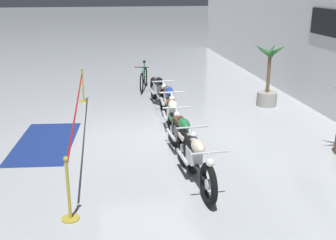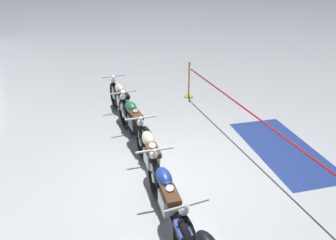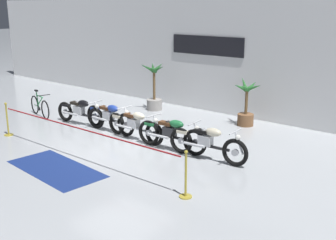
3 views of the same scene
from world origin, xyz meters
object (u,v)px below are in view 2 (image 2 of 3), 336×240
(motorcycle_green_3, at_px, (134,123))
(motorcycle_cream_4, at_px, (122,103))
(motorcycle_blue_1, at_px, (167,202))
(floor_banner, at_px, (283,149))
(stanchion_far_left, at_px, (297,158))
(stanchion_mid_left, at_px, (189,85))
(motorcycle_cream_2, at_px, (151,158))

(motorcycle_green_3, bearing_deg, motorcycle_cream_4, 0.30)
(motorcycle_blue_1, bearing_deg, floor_banner, -66.53)
(motorcycle_blue_1, xyz_separation_m, floor_banner, (1.34, -3.08, -0.47))
(stanchion_far_left, bearing_deg, motorcycle_blue_1, 92.03)
(motorcycle_green_3, relative_size, floor_banner, 0.84)
(motorcycle_green_3, xyz_separation_m, stanchion_mid_left, (2.13, -2.15, -0.12))
(stanchion_mid_left, bearing_deg, stanchion_far_left, 180.00)
(motorcycle_green_3, height_order, stanchion_far_left, stanchion_far_left)
(motorcycle_blue_1, bearing_deg, motorcycle_cream_2, -5.19)
(motorcycle_cream_2, bearing_deg, motorcycle_cream_4, -0.84)
(motorcycle_blue_1, distance_m, stanchion_mid_left, 5.33)
(motorcycle_green_3, xyz_separation_m, motorcycle_cream_4, (1.21, 0.01, -0.01))
(motorcycle_cream_2, distance_m, motorcycle_cream_4, 2.65)
(stanchion_mid_left, distance_m, floor_banner, 3.57)
(motorcycle_cream_4, relative_size, stanchion_mid_left, 2.25)
(motorcycle_blue_1, height_order, motorcycle_green_3, same)
(motorcycle_cream_2, xyz_separation_m, stanchion_mid_left, (3.58, -2.20, -0.10))
(motorcycle_green_3, height_order, motorcycle_cream_4, motorcycle_green_3)
(motorcycle_blue_1, relative_size, stanchion_far_left, 0.33)
(motorcycle_cream_4, bearing_deg, floor_banner, -130.86)
(motorcycle_blue_1, bearing_deg, motorcycle_cream_4, -2.21)
(motorcycle_blue_1, relative_size, motorcycle_cream_2, 0.98)
(motorcycle_green_3, height_order, stanchion_mid_left, stanchion_mid_left)
(motorcycle_cream_4, xyz_separation_m, stanchion_far_left, (-3.80, -2.16, 0.22))
(motorcycle_cream_2, relative_size, floor_banner, 0.86)
(motorcycle_cream_2, height_order, motorcycle_green_3, motorcycle_green_3)
(motorcycle_blue_1, distance_m, motorcycle_cream_4, 3.88)
(stanchion_far_left, distance_m, stanchion_mid_left, 4.73)
(motorcycle_cream_4, relative_size, floor_banner, 0.86)
(floor_banner, bearing_deg, motorcycle_cream_4, 54.31)
(stanchion_far_left, xyz_separation_m, floor_banner, (1.26, -0.77, -0.69))
(motorcycle_blue_1, relative_size, motorcycle_cream_4, 0.97)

